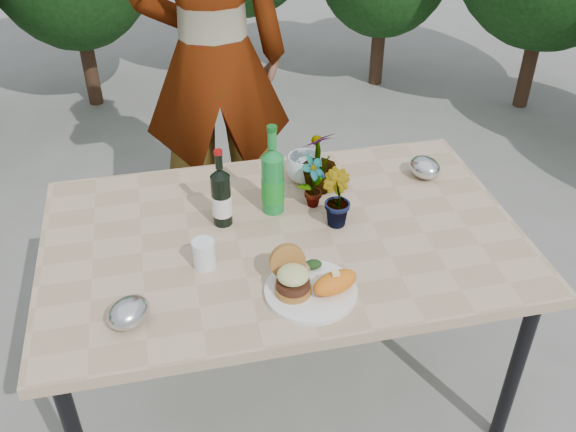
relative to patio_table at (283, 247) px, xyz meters
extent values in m
plane|color=slate|center=(0.00, 0.00, -0.69)|extent=(80.00, 80.00, 0.00)
cube|color=tan|center=(0.00, 0.00, 0.04)|extent=(1.60, 1.00, 0.04)
cylinder|color=black|center=(0.72, -0.42, -0.34)|extent=(0.05, 0.05, 0.71)
cylinder|color=black|center=(-0.72, 0.42, -0.34)|extent=(0.05, 0.05, 0.71)
cylinder|color=black|center=(0.72, 0.42, -0.34)|extent=(0.05, 0.05, 0.71)
cylinder|color=#382316|center=(-0.80, 2.80, -0.48)|extent=(0.10, 0.10, 0.42)
cylinder|color=#382316|center=(0.30, 3.00, -0.44)|extent=(0.10, 0.10, 0.50)
cylinder|color=#382316|center=(1.30, 2.70, -0.50)|extent=(0.10, 0.10, 0.38)
cylinder|color=#382316|center=(2.20, 2.10, -0.47)|extent=(0.10, 0.10, 0.44)
cylinder|color=white|center=(0.02, -0.31, 0.06)|extent=(0.28, 0.28, 0.01)
cylinder|color=#B7722D|center=(-0.03, -0.31, 0.08)|extent=(0.11, 0.11, 0.02)
cylinder|color=#472314|center=(-0.03, -0.31, 0.10)|extent=(0.10, 0.10, 0.02)
ellipsoid|color=beige|center=(-0.03, -0.31, 0.14)|extent=(0.10, 0.10, 0.04)
cylinder|color=#B7722D|center=(-0.03, -0.23, 0.13)|extent=(0.11, 0.06, 0.11)
ellipsoid|color=orange|center=(0.09, -0.33, 0.10)|extent=(0.17, 0.12, 0.06)
ellipsoid|color=olive|center=(0.02, -0.22, 0.08)|extent=(0.04, 0.04, 0.02)
ellipsoid|color=#193814|center=(0.05, -0.21, 0.09)|extent=(0.06, 0.04, 0.03)
cylinder|color=black|center=(-0.19, 0.11, 0.15)|extent=(0.07, 0.07, 0.19)
cylinder|color=white|center=(-0.19, 0.11, 0.13)|extent=(0.07, 0.07, 0.08)
cone|color=black|center=(-0.19, 0.11, 0.26)|extent=(0.07, 0.07, 0.03)
cylinder|color=black|center=(-0.19, 0.11, 0.30)|extent=(0.03, 0.03, 0.05)
cylinder|color=maroon|center=(-0.19, 0.11, 0.34)|extent=(0.03, 0.03, 0.01)
cylinder|color=#177F32|center=(0.00, 0.14, 0.16)|extent=(0.08, 0.08, 0.21)
cylinder|color=#198C26|center=(0.00, 0.14, 0.14)|extent=(0.08, 0.08, 0.09)
cone|color=#177F32|center=(0.00, 0.14, 0.29)|extent=(0.08, 0.08, 0.04)
cylinder|color=#177F32|center=(0.00, 0.14, 0.34)|extent=(0.03, 0.03, 0.06)
cylinder|color=#0C5919|center=(0.00, 0.14, 0.38)|extent=(0.03, 0.03, 0.02)
cylinder|color=white|center=(-0.28, -0.11, 0.10)|extent=(0.07, 0.07, 0.09)
imported|color=#2A541D|center=(0.14, 0.14, 0.16)|extent=(0.13, 0.12, 0.20)
imported|color=#295A1E|center=(0.19, 0.02, 0.16)|extent=(0.12, 0.14, 0.20)
imported|color=#26561D|center=(0.19, 0.24, 0.18)|extent=(0.18, 0.18, 0.24)
imported|color=white|center=(0.15, 0.31, 0.11)|extent=(0.17, 0.17, 0.11)
ellipsoid|color=#AFB1B6|center=(-0.51, -0.31, 0.10)|extent=(0.17, 0.17, 0.08)
ellipsoid|color=silver|center=(0.60, 0.24, 0.10)|extent=(0.14, 0.16, 0.08)
imported|color=#8C6346|center=(-0.09, 1.06, 0.26)|extent=(0.72, 0.49, 1.91)
camera|label=1|loc=(-0.35, -1.68, 1.37)|focal=40.00mm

